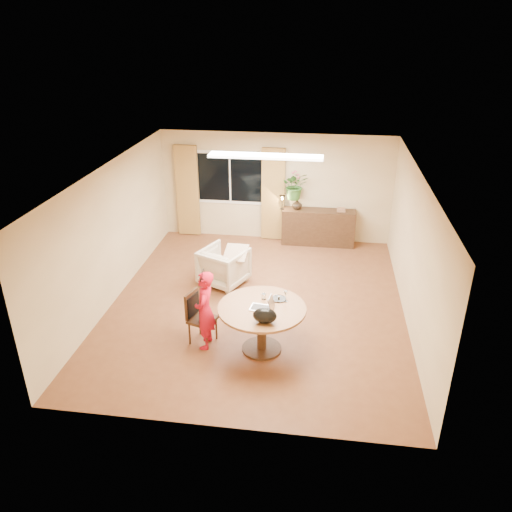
{
  "coord_description": "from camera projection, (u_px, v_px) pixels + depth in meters",
  "views": [
    {
      "loc": [
        1.13,
        -8.18,
        4.92
      ],
      "look_at": [
        0.01,
        -0.2,
        1.1
      ],
      "focal_mm": 35.0,
      "sensor_mm": 36.0,
      "label": 1
    }
  ],
  "objects": [
    {
      "name": "dining_table",
      "position": [
        262.0,
        316.0,
        7.97
      ],
      "size": [
        1.41,
        1.41,
        0.8
      ],
      "color": "brown",
      "rests_on": "floor"
    },
    {
      "name": "tumbler",
      "position": [
        264.0,
        296.0,
        8.11
      ],
      "size": [
        0.08,
        0.08,
        0.1
      ],
      "primitive_type": null,
      "rotation": [
        0.0,
        0.0,
        -0.13
      ],
      "color": "white",
      "rests_on": "dining_table"
    },
    {
      "name": "ceiling",
      "position": [
        257.0,
        171.0,
        8.45
      ],
      "size": [
        6.5,
        6.5,
        0.0
      ],
      "primitive_type": "plane",
      "rotation": [
        3.14,
        0.0,
        0.0
      ],
      "color": "white",
      "rests_on": "wall_back"
    },
    {
      "name": "throw",
      "position": [
        236.0,
        249.0,
        9.93
      ],
      "size": [
        0.47,
        0.56,
        0.03
      ],
      "primitive_type": null,
      "rotation": [
        0.0,
        0.0,
        -0.03
      ],
      "color": "beige",
      "rests_on": "armchair"
    },
    {
      "name": "armchair",
      "position": [
        224.0,
        266.0,
        10.14
      ],
      "size": [
        1.1,
        1.12,
        0.78
      ],
      "primitive_type": "imported",
      "rotation": [
        0.0,
        0.0,
        2.72
      ],
      "color": "beige",
      "rests_on": "floor"
    },
    {
      "name": "curtain_left",
      "position": [
        188.0,
        191.0,
        12.17
      ],
      "size": [
        0.55,
        0.08,
        2.25
      ],
      "primitive_type": "cube",
      "color": "olive",
      "rests_on": "wall_back"
    },
    {
      "name": "sideboard",
      "position": [
        318.0,
        227.0,
        11.94
      ],
      "size": [
        1.73,
        0.42,
        0.86
      ],
      "primitive_type": "cube",
      "color": "#311D10",
      "rests_on": "floor"
    },
    {
      "name": "child",
      "position": [
        205.0,
        310.0,
        8.05
      ],
      "size": [
        0.51,
        0.35,
        1.36
      ],
      "primitive_type": "imported",
      "rotation": [
        0.0,
        0.0,
        -1.53
      ],
      "color": "red",
      "rests_on": "floor"
    },
    {
      "name": "handbag",
      "position": [
        265.0,
        316.0,
        7.44
      ],
      "size": [
        0.41,
        0.31,
        0.24
      ],
      "primitive_type": null,
      "rotation": [
        0.0,
        0.0,
        -0.29
      ],
      "color": "black",
      "rests_on": "dining_table"
    },
    {
      "name": "dining_chair",
      "position": [
        202.0,
        318.0,
        8.24
      ],
      "size": [
        0.54,
        0.52,
        0.92
      ],
      "primitive_type": null,
      "rotation": [
        0.0,
        0.0,
        -0.32
      ],
      "color": "#311D10",
      "rests_on": "floor"
    },
    {
      "name": "floor",
      "position": [
        257.0,
        303.0,
        9.57
      ],
      "size": [
        6.5,
        6.5,
        0.0
      ],
      "primitive_type": "plane",
      "color": "brown",
      "rests_on": "ground"
    },
    {
      "name": "wall_left",
      "position": [
        112.0,
        233.0,
        9.36
      ],
      "size": [
        0.0,
        6.5,
        6.5
      ],
      "primitive_type": "plane",
      "rotation": [
        1.57,
        0.0,
        1.57
      ],
      "color": "tan",
      "rests_on": "floor"
    },
    {
      "name": "pot_lid",
      "position": [
        279.0,
        298.0,
        8.11
      ],
      "size": [
        0.28,
        0.28,
        0.04
      ],
      "primitive_type": null,
      "rotation": [
        0.0,
        0.0,
        0.19
      ],
      "color": "white",
      "rests_on": "dining_table"
    },
    {
      "name": "bouquet",
      "position": [
        295.0,
        186.0,
        11.58
      ],
      "size": [
        0.68,
        0.62,
        0.66
      ],
      "primitive_type": "imported",
      "rotation": [
        0.0,
        0.0,
        0.19
      ],
      "color": "#2D6626",
      "rests_on": "vase"
    },
    {
      "name": "wall_right",
      "position": [
        414.0,
        250.0,
        8.67
      ],
      "size": [
        0.0,
        6.5,
        6.5
      ],
      "primitive_type": "plane",
      "rotation": [
        1.57,
        0.0,
        -1.57
      ],
      "color": "tan",
      "rests_on": "floor"
    },
    {
      "name": "window",
      "position": [
        230.0,
        178.0,
        11.96
      ],
      "size": [
        1.7,
        0.03,
        1.3
      ],
      "color": "white",
      "rests_on": "wall_back"
    },
    {
      "name": "laptop",
      "position": [
        261.0,
        302.0,
        7.81
      ],
      "size": [
        0.39,
        0.29,
        0.24
      ],
      "primitive_type": null,
      "rotation": [
        0.0,
        0.0,
        -0.12
      ],
      "color": "#B7B7BC",
      "rests_on": "dining_table"
    },
    {
      "name": "wall_back",
      "position": [
        276.0,
        187.0,
        11.92
      ],
      "size": [
        5.5,
        0.0,
        5.5
      ],
      "primitive_type": "plane",
      "rotation": [
        1.57,
        0.0,
        0.0
      ],
      "color": "tan",
      "rests_on": "floor"
    },
    {
      "name": "desk_lamp",
      "position": [
        282.0,
        202.0,
        11.75
      ],
      "size": [
        0.15,
        0.15,
        0.35
      ],
      "primitive_type": null,
      "rotation": [
        0.0,
        0.0,
        -0.03
      ],
      "color": "black",
      "rests_on": "sideboard"
    },
    {
      "name": "curtain_right",
      "position": [
        273.0,
        195.0,
        11.91
      ],
      "size": [
        0.55,
        0.08,
        2.25
      ],
      "primitive_type": "cube",
      "color": "olive",
      "rests_on": "wall_back"
    },
    {
      "name": "vase",
      "position": [
        297.0,
        204.0,
        11.77
      ],
      "size": [
        0.29,
        0.29,
        0.25
      ],
      "primitive_type": "imported",
      "rotation": [
        0.0,
        0.0,
        0.25
      ],
      "color": "black",
      "rests_on": "sideboard"
    },
    {
      "name": "wine_glass",
      "position": [
        286.0,
        296.0,
        8.02
      ],
      "size": [
        0.08,
        0.08,
        0.19
      ],
      "primitive_type": null,
      "rotation": [
        0.0,
        0.0,
        0.14
      ],
      "color": "white",
      "rests_on": "dining_table"
    },
    {
      "name": "ceiling_panel",
      "position": [
        266.0,
        156.0,
        9.54
      ],
      "size": [
        2.2,
        0.35,
        0.05
      ],
      "primitive_type": "cube",
      "color": "white",
      "rests_on": "ceiling"
    },
    {
      "name": "book_stack",
      "position": [
        341.0,
        210.0,
        11.68
      ],
      "size": [
        0.22,
        0.17,
        0.08
      ],
      "primitive_type": null,
      "rotation": [
        0.0,
        0.0,
        -0.1
      ],
      "color": "brown",
      "rests_on": "sideboard"
    }
  ]
}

